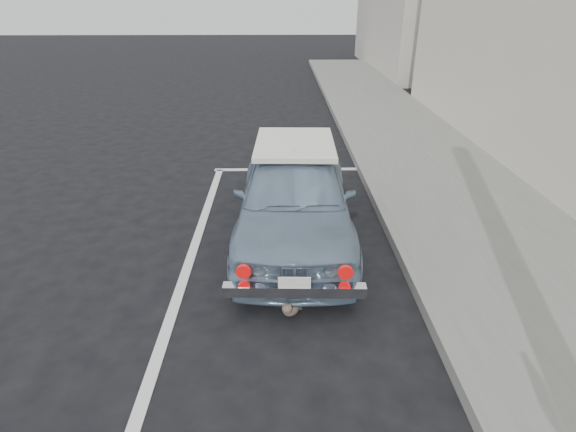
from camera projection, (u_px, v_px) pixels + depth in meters
The scene contains 5 objects.
sidewalk at pixel (551, 307), 4.85m from camera, with size 2.80×40.00×0.15m, color slate.
pline_front at pixel (291, 169), 8.87m from camera, with size 3.00×0.12×0.01m, color silver.
pline_side at pixel (188, 266), 5.70m from camera, with size 0.12×7.00×0.01m, color silver.
retro_coupe at pixel (295, 193), 6.16m from camera, with size 1.67×3.90×1.31m.
cat at pixel (291, 306), 4.82m from camera, with size 0.29×0.40×0.23m.
Camera 1 is at (0.28, -1.86, 3.10)m, focal length 28.00 mm.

